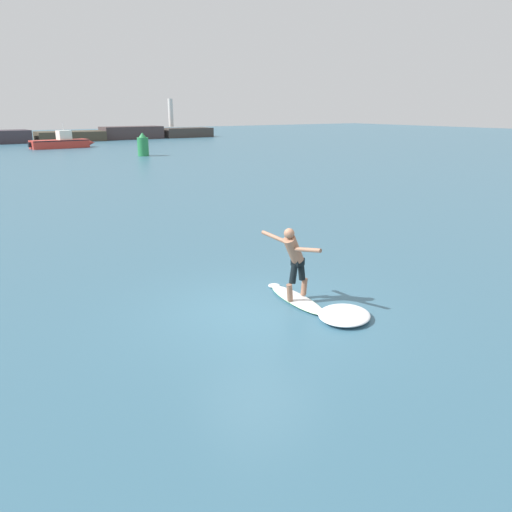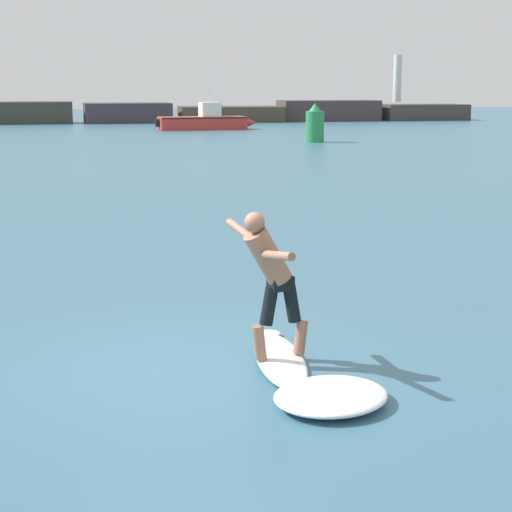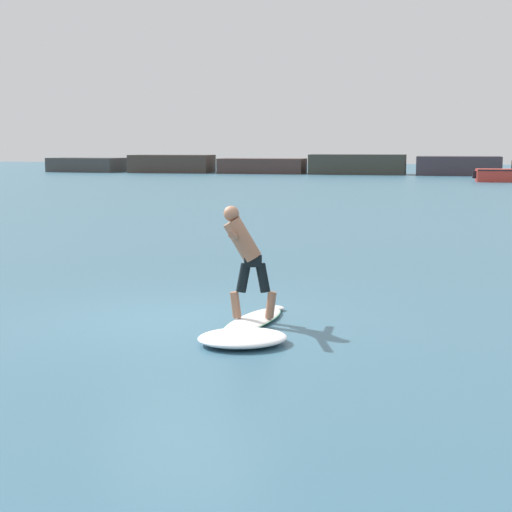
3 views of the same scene
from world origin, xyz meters
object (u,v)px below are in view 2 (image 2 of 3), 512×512
object	(u,v)px
fishing_boat_near_jetty	(206,121)
channel_marker_buoy	(315,124)
surfboard	(280,359)
surfer	(270,272)

from	to	relation	value
fishing_boat_near_jetty	channel_marker_buoy	bearing A→B (deg)	-74.35
surfboard	fishing_boat_near_jetty	xyz separation A→B (m)	(6.54, 50.01, 0.55)
surfboard	surfer	world-z (taller)	surfer
fishing_boat_near_jetty	channel_marker_buoy	xyz separation A→B (m)	(3.91, -13.95, 0.35)
channel_marker_buoy	surfer	bearing A→B (deg)	-106.32
channel_marker_buoy	surfboard	bearing A→B (deg)	-106.15
surfboard	surfer	size ratio (longest dim) A/B	1.32
fishing_boat_near_jetty	channel_marker_buoy	world-z (taller)	fishing_boat_near_jetty
surfboard	surfer	xyz separation A→B (m)	(-0.13, -0.07, 1.04)
surfboard	surfer	distance (m)	1.05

